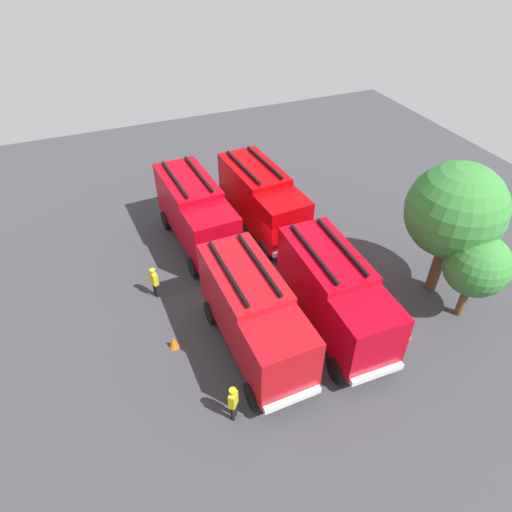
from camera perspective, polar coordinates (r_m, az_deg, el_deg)
The scene contains 12 objects.
ground_plane at distance 23.68m, azimuth 0.00°, elevation -2.64°, with size 45.53×45.53×0.00m, color #38383D.
fire_truck_0 at distance 25.03m, azimuth -7.72°, elevation 5.71°, with size 7.33×3.10×3.88m.
fire_truck_1 at distance 18.77m, azimuth -0.31°, elevation -7.26°, with size 7.25×2.89×3.88m.
fire_truck_2 at distance 25.97m, azimuth 0.75°, elevation 7.40°, with size 7.35×3.15×3.88m.
fire_truck_3 at distance 19.94m, azimuth 10.04°, elevation -4.62°, with size 7.25×2.88×3.88m.
firefighter_0 at distance 22.55m, azimuth -12.83°, elevation -3.16°, with size 0.47×0.36×1.70m.
firefighter_1 at distance 17.54m, azimuth -2.91°, elevation -18.12°, with size 0.47×0.46×1.75m.
tree_0 at distance 22.09m, azimuth 24.07°, elevation 5.24°, with size 4.47×4.47×6.93m.
tree_1 at distance 21.95m, azimuth 26.33°, elevation -1.09°, with size 2.90×2.90×4.49m.
traffic_cone_0 at distance 21.60m, azimuth 18.72°, elevation -9.07°, with size 0.51×0.51×0.72m, color #F2600C.
traffic_cone_1 at distance 20.45m, azimuth -10.46°, elevation -10.78°, with size 0.43×0.43×0.62m, color #F2600C.
traffic_cone_2 at distance 24.72m, azimuth 11.18°, elevation -0.54°, with size 0.42×0.42×0.61m, color #F2600C.
Camera 1 is at (16.41, -6.82, 15.65)m, focal length 31.36 mm.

